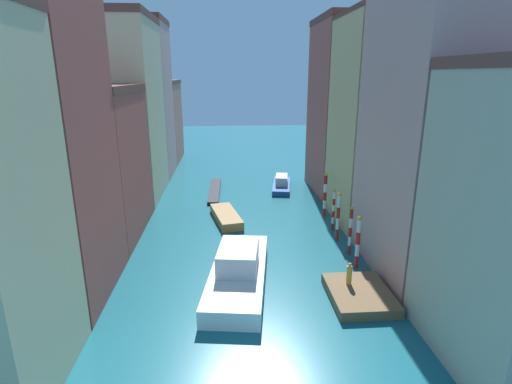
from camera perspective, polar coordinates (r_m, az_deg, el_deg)
name	(u,v)px	position (r m, az deg, el deg)	size (l,w,h in m)	color
ground_plane	(241,215)	(42.62, -2.12, -3.29)	(154.00, 154.00, 0.00)	#196070
building_left_1	(44,139)	(28.06, -28.12, 6.78)	(6.43, 9.46, 21.26)	#B25147
building_left_2	(102,162)	(38.53, -21.23, 3.99)	(6.43, 12.01, 13.61)	#B25147
building_left_3	(130,109)	(49.83, -17.67, 11.28)	(6.43, 11.99, 21.03)	beige
building_left_4	(147,100)	(60.30, -15.41, 12.67)	(6.43, 9.62, 21.90)	tan
building_left_5	(160,121)	(71.04, -13.57, 9.92)	(6.43, 11.68, 13.56)	#C6705B
building_right_1	(427,123)	(30.75, 23.35, 9.13)	(6.43, 11.35, 22.37)	tan
building_right_2	(372,122)	(40.62, 16.30, 9.65)	(6.43, 9.73, 20.05)	#DBB77A
building_right_3	(341,108)	(50.59, 12.18, 11.69)	(6.43, 11.23, 20.95)	#B25147
waterfront_dock	(359,295)	(28.22, 14.65, -14.07)	(3.99, 5.04, 0.68)	brown
person_on_dock	(349,274)	(28.24, 13.26, -11.43)	(0.36, 0.36, 1.59)	gold
mooring_pole_0	(358,242)	(31.58, 14.43, -6.91)	(0.35, 0.35, 4.23)	red
mooring_pole_1	(350,230)	(33.71, 13.40, -5.33)	(0.29, 0.29, 4.22)	red
mooring_pole_2	(338,216)	(36.31, 11.72, -3.40)	(0.34, 0.34, 4.46)	red
mooring_pole_3	(334,209)	(38.74, 11.08, -2.45)	(0.29, 0.29, 4.01)	red
mooring_pole_4	(325,194)	(42.02, 9.89, -0.30)	(0.38, 0.38, 4.79)	red
vaporetto_white	(238,270)	(29.04, -2.54, -11.18)	(5.26, 11.93, 2.80)	white
gondola_black	(215,190)	(50.96, -5.94, 0.22)	(1.49, 10.93, 0.40)	black
motorboat_0	(281,184)	(52.24, 3.68, 1.16)	(3.33, 7.68, 1.77)	#234C93
motorboat_1	(226,217)	(40.90, -4.32, -3.55)	(3.47, 6.86, 0.87)	olive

